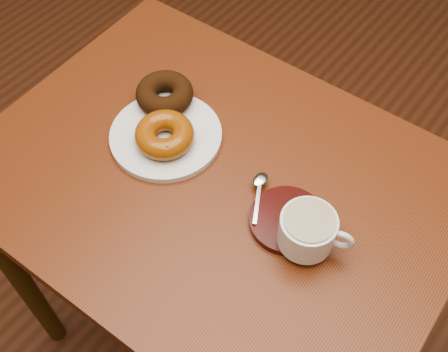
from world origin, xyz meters
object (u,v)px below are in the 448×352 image
Objects in this scene: donut_plate at (166,136)px; saucer at (287,220)px; coffee_cup at (308,230)px; cafe_table at (216,214)px.

saucer reaches higher than donut_plate.
coffee_cup is (0.34, -0.03, 0.04)m from donut_plate.
coffee_cup is (0.21, -0.01, 0.18)m from cafe_table.
cafe_table is 0.21m from saucer.
donut_plate reaches higher than cafe_table.
saucer is at bearing -2.15° from donut_plate.
coffee_cup is (0.05, -0.02, 0.04)m from saucer.
saucer is (0.29, -0.01, 0.00)m from donut_plate.
saucer is at bearing 142.95° from coffee_cup.
donut_plate is 0.29m from saucer.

